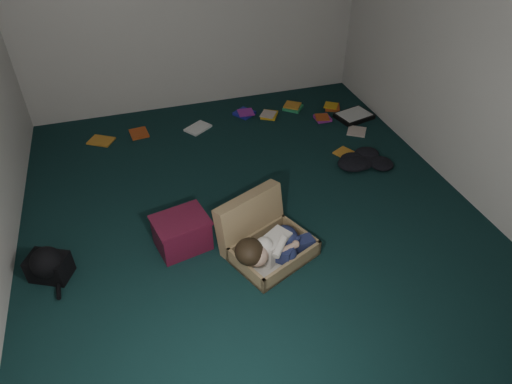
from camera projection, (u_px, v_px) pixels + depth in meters
floor at (251, 212)px, 4.16m from camera, size 4.50×4.50×0.00m
wall_front at (428, 328)px, 1.67m from camera, size 4.50×0.00×4.50m
wall_right at (478, 48)px, 3.82m from camera, size 0.00×4.50×4.50m
suitcase at (264, 237)px, 3.70m from camera, size 0.82×0.81×0.46m
person at (273, 247)px, 3.56m from camera, size 0.69×0.37×0.29m
maroon_bin at (182, 233)px, 3.73m from camera, size 0.49×0.42×0.30m
backpack at (49, 266)px, 3.49m from camera, size 0.46×0.43×0.22m
clothing_pile at (364, 157)px, 4.74m from camera, size 0.53×0.47×0.14m
paper_tray at (354, 116)px, 5.52m from camera, size 0.47×0.40×0.06m
book_scatter at (261, 124)px, 5.39m from camera, size 3.05×1.43×0.02m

